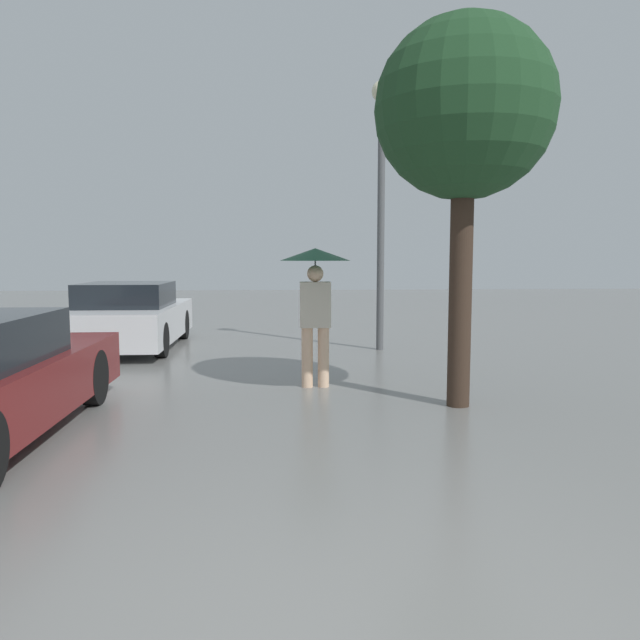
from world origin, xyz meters
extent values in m
cylinder|color=beige|center=(-0.03, 5.58, 0.39)|extent=(0.15, 0.15, 0.79)
cylinder|color=beige|center=(0.18, 5.58, 0.39)|extent=(0.15, 0.15, 0.79)
cube|color=beige|center=(0.08, 5.58, 1.08)|extent=(0.39, 0.23, 0.59)
sphere|color=beige|center=(0.08, 5.58, 1.49)|extent=(0.21, 0.21, 0.21)
cylinder|color=#515456|center=(0.08, 5.58, 1.34)|extent=(0.02, 0.02, 0.63)
cone|color=#14472D|center=(0.08, 5.58, 1.73)|extent=(0.91, 0.91, 0.16)
cylinder|color=black|center=(-2.54, 4.76, 0.32)|extent=(0.18, 0.63, 0.63)
cube|color=silver|center=(-3.19, 9.39, 0.48)|extent=(1.77, 3.98, 0.63)
cube|color=black|center=(-3.19, 9.19, 1.01)|extent=(1.51, 1.79, 0.43)
cylinder|color=black|center=(-3.98, 10.62, 0.30)|extent=(0.18, 0.60, 0.60)
cylinder|color=black|center=(-2.39, 10.62, 0.30)|extent=(0.18, 0.60, 0.60)
cylinder|color=black|center=(-3.98, 8.15, 0.30)|extent=(0.18, 0.60, 0.60)
cylinder|color=black|center=(-2.39, 8.15, 0.30)|extent=(0.18, 0.60, 0.60)
cylinder|color=#38281E|center=(1.65, 4.41, 1.39)|extent=(0.26, 0.26, 2.78)
sphere|color=#1E4223|center=(1.65, 4.41, 3.32)|extent=(1.99, 1.99, 1.99)
cylinder|color=#515456|center=(1.47, 8.81, 2.26)|extent=(0.13, 0.13, 4.52)
sphere|color=beige|center=(1.47, 8.81, 4.63)|extent=(0.38, 0.38, 0.38)
camera|label=1|loc=(-0.41, -2.48, 1.70)|focal=35.00mm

